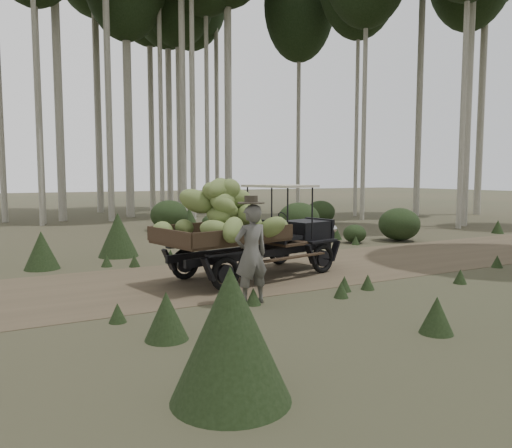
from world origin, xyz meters
The scene contains 5 objects.
ground centered at (0.00, 0.00, 0.00)m, with size 120.00×120.00×0.00m, color #473D2B.
dirt_track centered at (0.00, 0.00, 0.00)m, with size 70.00×4.00×0.01m, color brown.
banana_truck centered at (-1.85, -0.43, 1.29)m, with size 4.55×2.62×2.24m.
farmer centered at (-2.57, -2.26, 0.88)m, with size 0.64×0.47×1.87m.
undergrowth centered at (0.57, -0.21, 0.57)m, with size 20.36×23.37×1.38m.
Camera 1 is at (-6.54, -9.74, 2.21)m, focal length 35.00 mm.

